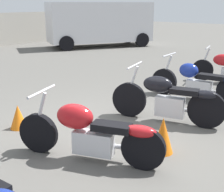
{
  "coord_description": "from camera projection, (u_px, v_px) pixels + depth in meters",
  "views": [
    {
      "loc": [
        -3.93,
        -3.19,
        2.14
      ],
      "look_at": [
        0.0,
        -0.12,
        0.65
      ],
      "focal_mm": 50.0,
      "sensor_mm": 36.0,
      "label": 1
    }
  ],
  "objects": [
    {
      "name": "ground_plane",
      "position": [
        107.0,
        130.0,
        5.46
      ],
      "size": [
        60.0,
        60.0,
        0.0
      ],
      "primitive_type": "plane",
      "color": "#5B5954"
    },
    {
      "name": "motorcycle_slot_2",
      "position": [
        90.0,
        132.0,
        4.31
      ],
      "size": [
        0.98,
        2.09,
        0.96
      ],
      "rotation": [
        0.0,
        0.0,
        0.34
      ],
      "color": "black",
      "rests_on": "ground_plane"
    },
    {
      "name": "motorcycle_slot_3",
      "position": [
        168.0,
        99.0,
        5.73
      ],
      "size": [
        0.83,
        2.1,
        1.04
      ],
      "rotation": [
        0.0,
        0.0,
        0.24
      ],
      "color": "black",
      "rests_on": "ground_plane"
    },
    {
      "name": "motorcycle_slot_4",
      "position": [
        198.0,
        82.0,
        7.09
      ],
      "size": [
        0.7,
        2.2,
        0.99
      ],
      "rotation": [
        0.0,
        0.0,
        0.06
      ],
      "color": "black",
      "rests_on": "ground_plane"
    },
    {
      "name": "parked_van",
      "position": [
        99.0,
        22.0,
        15.67
      ],
      "size": [
        5.36,
        4.25,
        2.18
      ],
      "rotation": [
        0.0,
        0.0,
        1.03
      ],
      "color": "silver",
      "rests_on": "ground_plane"
    },
    {
      "name": "traffic_cone_near",
      "position": [
        163.0,
        135.0,
        4.58
      ],
      "size": [
        0.32,
        0.32,
        0.54
      ],
      "color": "orange",
      "rests_on": "ground_plane"
    },
    {
      "name": "traffic_cone_far",
      "position": [
        18.0,
        117.0,
        5.5
      ],
      "size": [
        0.3,
        0.3,
        0.43
      ],
      "color": "orange",
      "rests_on": "ground_plane"
    }
  ]
}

